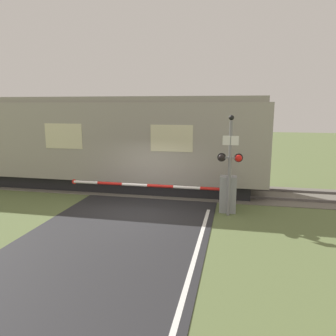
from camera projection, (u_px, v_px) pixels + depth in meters
ground_plane at (137, 214)px, 11.89m from camera, size 80.00×80.00×0.00m
track_bed at (160, 189)px, 15.36m from camera, size 36.00×3.20×0.13m
train at (79, 142)px, 15.77m from camera, size 17.57×2.85×4.26m
crossing_barrier at (213, 193)px, 12.13m from camera, size 6.55×0.44×1.36m
signal_post at (230, 160)px, 11.40m from camera, size 0.88×0.26×3.57m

